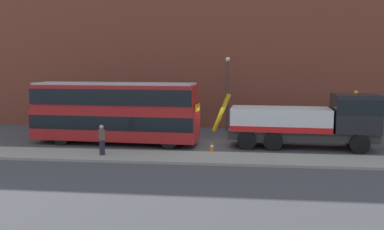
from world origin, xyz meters
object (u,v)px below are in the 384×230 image
object	(u,v)px
traffic_cone_near_bus	(212,147)
street_lamp	(227,87)
double_decker_bus	(115,110)
pedestrian_onlooker	(102,140)
recovery_tow_truck	(309,120)

from	to	relation	value
traffic_cone_near_bus	street_lamp	bearing A→B (deg)	85.09
double_decker_bus	street_lamp	xyz separation A→B (m)	(7.23, 6.02, 1.24)
traffic_cone_near_bus	street_lamp	world-z (taller)	street_lamp
pedestrian_onlooker	street_lamp	xyz separation A→B (m)	(6.79, 9.99, 2.49)
double_decker_bus	traffic_cone_near_bus	bearing A→B (deg)	-14.09
pedestrian_onlooker	street_lamp	distance (m)	12.33
double_decker_bus	street_lamp	world-z (taller)	street_lamp
traffic_cone_near_bus	street_lamp	size ratio (longest dim) A/B	0.12
street_lamp	recovery_tow_truck	bearing A→B (deg)	-49.10
pedestrian_onlooker	traffic_cone_near_bus	bearing A→B (deg)	-15.94
pedestrian_onlooker	traffic_cone_near_bus	world-z (taller)	pedestrian_onlooker
double_decker_bus	street_lamp	distance (m)	9.49
recovery_tow_truck	traffic_cone_near_bus	bearing A→B (deg)	-157.53
recovery_tow_truck	street_lamp	size ratio (longest dim) A/B	1.75
recovery_tow_truck	street_lamp	world-z (taller)	street_lamp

